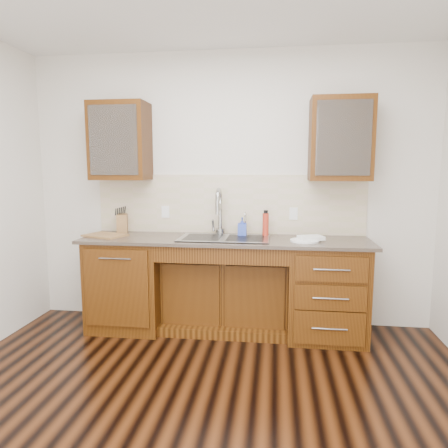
# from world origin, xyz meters

# --- Properties ---
(ground) EXTENTS (4.00, 3.50, 0.10)m
(ground) POSITION_xyz_m (0.00, 0.00, -0.05)
(ground) COLOR #391909
(wall_back) EXTENTS (4.00, 0.10, 2.70)m
(wall_back) POSITION_xyz_m (0.00, 1.80, 1.35)
(wall_back) COLOR silver
(wall_back) RESTS_ON ground
(base_cabinet_left) EXTENTS (0.70, 0.62, 0.88)m
(base_cabinet_left) POSITION_xyz_m (-0.95, 1.44, 0.44)
(base_cabinet_left) COLOR #593014
(base_cabinet_left) RESTS_ON ground
(base_cabinet_center) EXTENTS (1.20, 0.44, 0.70)m
(base_cabinet_center) POSITION_xyz_m (0.00, 1.53, 0.35)
(base_cabinet_center) COLOR #593014
(base_cabinet_center) RESTS_ON ground
(base_cabinet_right) EXTENTS (0.70, 0.62, 0.88)m
(base_cabinet_right) POSITION_xyz_m (0.95, 1.44, 0.44)
(base_cabinet_right) COLOR #593014
(base_cabinet_right) RESTS_ON ground
(countertop) EXTENTS (2.70, 0.65, 0.03)m
(countertop) POSITION_xyz_m (0.00, 1.43, 0.90)
(countertop) COLOR #84705B
(countertop) RESTS_ON base_cabinet_left
(backsplash) EXTENTS (2.70, 0.02, 0.59)m
(backsplash) POSITION_xyz_m (0.00, 1.74, 1.21)
(backsplash) COLOR beige
(backsplash) RESTS_ON wall_back
(sink) EXTENTS (0.84, 0.46, 0.19)m
(sink) POSITION_xyz_m (0.00, 1.41, 0.83)
(sink) COLOR #9E9EA5
(sink) RESTS_ON countertop
(faucet) EXTENTS (0.04, 0.04, 0.40)m
(faucet) POSITION_xyz_m (-0.07, 1.64, 1.11)
(faucet) COLOR #999993
(faucet) RESTS_ON countertop
(filter_tap) EXTENTS (0.02, 0.02, 0.24)m
(filter_tap) POSITION_xyz_m (0.18, 1.65, 1.03)
(filter_tap) COLOR #999993
(filter_tap) RESTS_ON countertop
(upper_cabinet_left) EXTENTS (0.55, 0.34, 0.75)m
(upper_cabinet_left) POSITION_xyz_m (-1.05, 1.58, 1.83)
(upper_cabinet_left) COLOR #593014
(upper_cabinet_left) RESTS_ON wall_back
(upper_cabinet_right) EXTENTS (0.55, 0.34, 0.75)m
(upper_cabinet_right) POSITION_xyz_m (1.05, 1.58, 1.83)
(upper_cabinet_right) COLOR #593014
(upper_cabinet_right) RESTS_ON wall_back
(outlet_left) EXTENTS (0.08, 0.01, 0.12)m
(outlet_left) POSITION_xyz_m (-0.65, 1.73, 1.12)
(outlet_left) COLOR white
(outlet_left) RESTS_ON backsplash
(outlet_right) EXTENTS (0.08, 0.01, 0.12)m
(outlet_right) POSITION_xyz_m (0.65, 1.73, 1.12)
(outlet_right) COLOR white
(outlet_right) RESTS_ON backsplash
(soap_bottle) EXTENTS (0.09, 0.09, 0.18)m
(soap_bottle) POSITION_xyz_m (0.16, 1.57, 1.00)
(soap_bottle) COLOR #344CBD
(soap_bottle) RESTS_ON countertop
(water_bottle) EXTENTS (0.07, 0.07, 0.22)m
(water_bottle) POSITION_xyz_m (0.38, 1.60, 1.02)
(water_bottle) COLOR #B22E1B
(water_bottle) RESTS_ON countertop
(plate) EXTENTS (0.30, 0.30, 0.01)m
(plate) POSITION_xyz_m (0.74, 1.37, 0.92)
(plate) COLOR white
(plate) RESTS_ON countertop
(dish_towel) EXTENTS (0.25, 0.22, 0.03)m
(dish_towel) POSITION_xyz_m (0.80, 1.38, 0.94)
(dish_towel) COLOR silver
(dish_towel) RESTS_ON plate
(knife_block) EXTENTS (0.15, 0.19, 0.19)m
(knife_block) POSITION_xyz_m (-1.09, 1.66, 1.00)
(knife_block) COLOR #9E6D4C
(knife_block) RESTS_ON countertop
(cutting_board) EXTENTS (0.45, 0.38, 0.02)m
(cutting_board) POSITION_xyz_m (-1.17, 1.40, 0.92)
(cutting_board) COLOR olive
(cutting_board) RESTS_ON countertop
(cup_left_a) EXTENTS (0.15, 0.15, 0.10)m
(cup_left_a) POSITION_xyz_m (-1.20, 1.58, 1.78)
(cup_left_a) COLOR white
(cup_left_a) RESTS_ON upper_cabinet_left
(cup_left_b) EXTENTS (0.13, 0.13, 0.09)m
(cup_left_b) POSITION_xyz_m (-1.00, 1.58, 1.77)
(cup_left_b) COLOR white
(cup_left_b) RESTS_ON upper_cabinet_left
(cup_right_a) EXTENTS (0.13, 0.13, 0.09)m
(cup_right_a) POSITION_xyz_m (0.98, 1.58, 1.77)
(cup_right_a) COLOR white
(cup_right_a) RESTS_ON upper_cabinet_right
(cup_right_b) EXTENTS (0.09, 0.09, 0.08)m
(cup_right_b) POSITION_xyz_m (1.13, 1.58, 1.77)
(cup_right_b) COLOR white
(cup_right_b) RESTS_ON upper_cabinet_right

